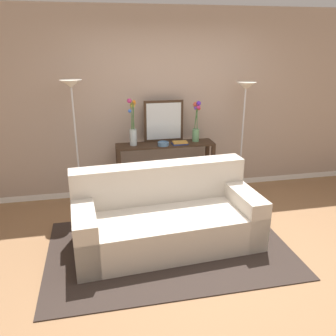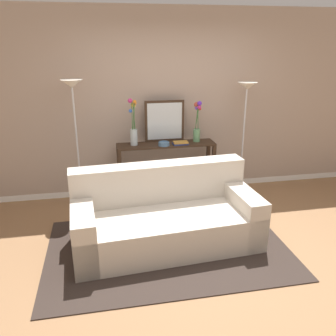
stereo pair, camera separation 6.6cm
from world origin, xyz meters
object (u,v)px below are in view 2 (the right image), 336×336
(fruit_bowl, at_px, (164,144))
(book_row_under_console, at_px, (141,196))
(couch, at_px, (165,218))
(wall_mirror, at_px, (165,121))
(vase_tall_flowers, at_px, (133,128))
(vase_short_flowers, at_px, (197,123))
(book_stack, at_px, (181,143))
(console_table, at_px, (166,161))
(floor_lamp_left, at_px, (74,109))
(floor_lamp_right, at_px, (245,108))

(fruit_bowl, distance_m, book_row_under_console, 0.89)
(couch, height_order, wall_mirror, wall_mirror)
(vase_tall_flowers, distance_m, fruit_bowl, 0.48)
(fruit_bowl, bearing_deg, vase_short_flowers, 14.11)
(vase_tall_flowers, relative_size, book_stack, 2.90)
(console_table, xyz_separation_m, floor_lamp_left, (-1.23, -0.10, 0.82))
(couch, relative_size, wall_mirror, 3.57)
(couch, xyz_separation_m, wall_mirror, (0.25, 1.36, 0.83))
(floor_lamp_left, xyz_separation_m, vase_short_flowers, (1.70, 0.13, -0.27))
(console_table, xyz_separation_m, book_row_under_console, (-0.38, 0.00, -0.52))
(couch, bearing_deg, fruit_bowl, 80.24)
(floor_lamp_right, height_order, vase_tall_flowers, floor_lamp_right)
(couch, height_order, console_table, couch)
(couch, relative_size, floor_lamp_left, 1.20)
(book_row_under_console, bearing_deg, book_stack, -7.86)
(wall_mirror, distance_m, vase_short_flowers, 0.47)
(vase_short_flowers, bearing_deg, book_stack, -156.93)
(floor_lamp_right, bearing_deg, book_row_under_console, 176.36)
(couch, relative_size, book_row_under_console, 5.28)
(console_table, height_order, vase_tall_flowers, vase_tall_flowers)
(vase_tall_flowers, height_order, fruit_bowl, vase_tall_flowers)
(floor_lamp_right, distance_m, book_row_under_console, 1.98)
(couch, height_order, book_row_under_console, couch)
(couch, distance_m, fruit_bowl, 1.28)
(vase_short_flowers, relative_size, fruit_bowl, 3.76)
(fruit_bowl, bearing_deg, book_stack, 3.31)
(console_table, relative_size, vase_short_flowers, 2.39)
(wall_mirror, relative_size, vase_short_flowers, 1.01)
(couch, bearing_deg, book_row_under_console, 96.52)
(console_table, bearing_deg, fruit_bowl, -117.63)
(floor_lamp_left, relative_size, vase_short_flowers, 2.99)
(floor_lamp_right, distance_m, fruit_bowl, 1.27)
(console_table, xyz_separation_m, vase_tall_flowers, (-0.46, 0.02, 0.52))
(console_table, height_order, vase_short_flowers, vase_short_flowers)
(vase_tall_flowers, bearing_deg, wall_mirror, 14.01)
(book_stack, bearing_deg, vase_tall_flowers, 171.63)
(book_stack, bearing_deg, floor_lamp_left, -179.33)
(floor_lamp_left, height_order, fruit_bowl, floor_lamp_left)
(book_stack, xyz_separation_m, book_row_under_console, (-0.58, 0.08, -0.81))
(book_row_under_console, bearing_deg, console_table, 0.00)
(fruit_bowl, bearing_deg, couch, -99.76)
(vase_short_flowers, distance_m, book_row_under_console, 1.36)
(couch, relative_size, console_table, 1.51)
(floor_lamp_left, xyz_separation_m, vase_tall_flowers, (0.77, 0.11, -0.30))
(console_table, relative_size, vase_tall_flowers, 2.15)
(floor_lamp_right, bearing_deg, fruit_bowl, 179.88)
(vase_short_flowers, distance_m, book_stack, 0.39)
(couch, height_order, floor_lamp_left, floor_lamp_left)
(vase_tall_flowers, relative_size, fruit_bowl, 4.17)
(wall_mirror, xyz_separation_m, vase_tall_flowers, (-0.46, -0.12, -0.05))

